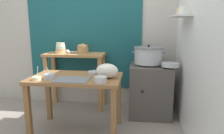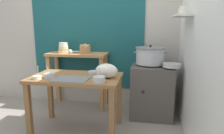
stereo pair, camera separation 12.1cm
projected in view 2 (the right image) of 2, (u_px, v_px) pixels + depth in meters
name	position (u px, v px, depth m)	size (l,w,h in m)	color
ground_plane	(77.00, 132.00, 2.63)	(9.00, 9.00, 0.00)	gray
wall_back	(101.00, 27.00, 3.41)	(4.40, 0.12, 2.60)	#B2ADA3
wall_right	(197.00, 28.00, 2.32)	(0.30, 3.20, 2.60)	white
prep_table	(76.00, 85.00, 2.55)	(1.10, 0.66, 0.72)	olive
back_shelf_table	(78.00, 67.00, 3.34)	(0.96, 0.40, 0.90)	#B27F4C
stove_block	(152.00, 90.00, 3.07)	(0.60, 0.61, 0.78)	#4C4742
steamer_pot	(150.00, 56.00, 2.99)	(0.48, 0.43, 0.28)	#B7BABF
clay_pot	(85.00, 49.00, 3.26)	(0.17, 0.17, 0.16)	#A37A4C
bowl_stack_enamel	(63.00, 48.00, 3.30)	(0.17, 0.17, 0.17)	#E5C684
ladle	(71.00, 51.00, 3.22)	(0.24, 0.11, 0.07)	#B7BABF
serving_tray	(71.00, 79.00, 2.37)	(0.40, 0.28, 0.01)	slate
plastic_bag	(106.00, 71.00, 2.42)	(0.26, 0.18, 0.17)	silver
wide_pan	(172.00, 65.00, 2.77)	(0.24, 0.24, 0.05)	#B7BABF
prep_bowl_0	(37.00, 77.00, 2.38)	(0.10, 0.10, 0.16)	beige
prep_bowl_1	(49.00, 75.00, 2.44)	(0.13, 0.13, 0.15)	#B7BABF
prep_bowl_2	(99.00, 79.00, 2.24)	(0.14, 0.14, 0.16)	#B7BABF
prep_bowl_3	(94.00, 72.00, 2.63)	(0.15, 0.15, 0.04)	#B7BABF
prep_bowl_4	(112.00, 72.00, 2.65)	(0.16, 0.16, 0.05)	beige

